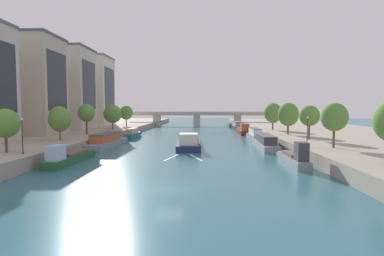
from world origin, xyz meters
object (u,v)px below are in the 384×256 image
at_px(moored_boat_left_far, 133,134).
at_px(moored_boat_right_lone, 243,130).
at_px(barge_midriver, 189,142).
at_px(tree_right_far, 334,117).
at_px(moored_boat_right_near, 232,125).
at_px(moored_boat_right_midway, 254,135).
at_px(moored_boat_right_end, 237,126).
at_px(tree_left_far, 86,113).
at_px(lamppost_right_bank, 307,130).
at_px(tree_left_third, 126,113).
at_px(tree_right_second, 273,113).
at_px(tree_left_by_lamp, 5,123).
at_px(moored_boat_left_end, 107,141).
at_px(bridge_far, 197,117).
at_px(moored_boat_right_downstream, 265,142).
at_px(tree_right_past_mid, 309,116).
at_px(lamppost_left_bank, 22,134).
at_px(tree_left_end_of_row, 113,114).
at_px(moored_boat_right_far, 294,158).
at_px(moored_boat_left_midway, 69,157).
at_px(tree_right_by_lamp, 288,115).
at_px(tree_left_midway, 59,119).

bearing_deg(moored_boat_left_far, moored_boat_right_lone, 27.77).
xyz_separation_m(barge_midriver, tree_right_far, (21.01, -14.41, 5.15)).
height_order(moored_boat_right_lone, moored_boat_right_near, moored_boat_right_lone).
relative_size(moored_boat_right_midway, moored_boat_right_end, 0.69).
relative_size(tree_left_far, lamppost_right_bank, 1.51).
height_order(moored_boat_right_midway, tree_left_third, tree_left_third).
relative_size(moored_boat_right_near, tree_right_second, 2.38).
distance_m(moored_boat_left_far, tree_left_by_lamp, 36.73).
bearing_deg(moored_boat_left_end, bridge_far, 77.51).
relative_size(moored_boat_right_downstream, moored_boat_right_lone, 0.96).
distance_m(tree_left_by_lamp, bridge_far, 90.80).
bearing_deg(tree_right_past_mid, tree_left_far, 167.85).
bearing_deg(tree_left_by_lamp, lamppost_right_bank, 11.49).
relative_size(tree_right_far, lamppost_left_bank, 1.45).
height_order(moored_boat_right_lone, tree_left_end_of_row, tree_left_end_of_row).
bearing_deg(moored_boat_right_midway, lamppost_right_bank, -82.92).
xyz_separation_m(barge_midriver, bridge_far, (-0.23, 67.44, 2.86)).
bearing_deg(tree_left_by_lamp, bridge_far, 76.37).
bearing_deg(lamppost_left_bank, tree_right_far, 10.49).
distance_m(moored_boat_right_midway, tree_left_end_of_row, 37.17).
bearing_deg(moored_boat_left_far, tree_right_far, -39.61).
bearing_deg(moored_boat_right_lone, moored_boat_right_downstream, -89.95).
xyz_separation_m(moored_boat_right_end, tree_right_past_mid, (6.71, -53.39, 4.86)).
distance_m(moored_boat_right_downstream, tree_left_by_lamp, 40.62).
bearing_deg(moored_boat_right_far, moored_boat_left_midway, -179.85).
relative_size(moored_boat_right_midway, tree_right_far, 1.86).
bearing_deg(lamppost_right_bank, moored_boat_left_midway, -170.63).
xyz_separation_m(moored_boat_right_near, tree_right_by_lamp, (5.97, -62.48, 5.46)).
bearing_deg(tree_left_by_lamp, tree_left_midway, 91.69).
xyz_separation_m(moored_boat_right_downstream, lamppost_left_bank, (-33.01, -19.82, 3.09)).
bearing_deg(moored_boat_right_near, moored_boat_left_end, -113.07).
height_order(moored_boat_left_far, bridge_far, bridge_far).
bearing_deg(tree_left_end_of_row, tree_right_far, -40.01).
bearing_deg(tree_left_far, moored_boat_right_lone, 33.35).
distance_m(tree_left_end_of_row, lamppost_left_bank, 43.05).
xyz_separation_m(tree_right_far, lamppost_left_bank, (-39.91, -7.39, -1.90)).
bearing_deg(moored_boat_right_lone, tree_right_past_mid, -77.53).
bearing_deg(bridge_far, tree_right_second, -66.03).
bearing_deg(moored_boat_right_midway, moored_boat_left_end, -154.04).
bearing_deg(tree_left_midway, moored_boat_right_end, 56.84).
height_order(moored_boat_left_far, moored_boat_right_far, moored_boat_right_far).
height_order(moored_boat_right_far, tree_left_third, tree_left_third).
bearing_deg(moored_boat_right_far, tree_right_by_lamp, 76.22).
bearing_deg(moored_boat_left_midway, lamppost_right_bank, 9.37).
bearing_deg(moored_boat_right_midway, bridge_far, 105.41).
bearing_deg(moored_boat_left_midway, tree_left_third, 96.88).
height_order(moored_boat_left_midway, moored_boat_right_midway, moored_boat_left_midway).
height_order(moored_boat_right_downstream, tree_left_end_of_row, tree_left_end_of_row).
relative_size(moored_boat_left_far, moored_boat_right_far, 1.00).
relative_size(moored_boat_right_lone, tree_left_midway, 2.68).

